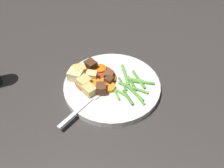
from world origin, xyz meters
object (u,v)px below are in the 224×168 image
object	(u,v)px
carrot_slice_1	(104,84)
potato_chunk_3	(89,90)
dinner_plate	(112,86)
carrot_slice_0	(109,87)
potato_chunk_4	(92,76)
meat_chunk_2	(91,66)
fork	(86,103)
carrot_slice_4	(85,70)
potato_chunk_0	(76,75)
meat_chunk_1	(109,80)
meat_chunk_3	(109,75)
carrot_slice_6	(83,77)
meat_chunk_0	(101,89)
carrot_slice_3	(100,69)
carrot_slice_5	(82,80)
potato_chunk_1	(79,71)
carrot_slice_2	(93,83)
potato_chunk_2	(84,82)

from	to	relation	value
carrot_slice_1	potato_chunk_3	bearing A→B (deg)	62.24
dinner_plate	carrot_slice_0	size ratio (longest dim) A/B	7.87
potato_chunk_3	potato_chunk_4	size ratio (longest dim) A/B	1.17
meat_chunk_2	fork	world-z (taller)	meat_chunk_2
carrot_slice_4	potato_chunk_0	size ratio (longest dim) A/B	0.78
meat_chunk_1	meat_chunk_3	xyz separation A→B (m)	(0.01, -0.02, -0.00)
carrot_slice_6	meat_chunk_0	bearing A→B (deg)	155.98
carrot_slice_4	meat_chunk_3	bearing A→B (deg)	-174.99
carrot_slice_4	meat_chunk_1	xyz separation A→B (m)	(-0.08, 0.01, 0.00)
carrot_slice_3	carrot_slice_5	distance (m)	0.07
meat_chunk_1	carrot_slice_0	bearing A→B (deg)	110.84
potato_chunk_4	meat_chunk_0	bearing A→B (deg)	142.31
fork	carrot_slice_1	bearing A→B (deg)	-100.71
potato_chunk_1	meat_chunk_1	bearing A→B (deg)	-177.18
dinner_plate	meat_chunk_1	size ratio (longest dim) A/B	12.19
fork	potato_chunk_4	bearing A→B (deg)	-73.70
dinner_plate	carrot_slice_0	xyz separation A→B (m)	(0.00, 0.02, 0.01)
potato_chunk_4	carrot_slice_6	bearing A→B (deg)	7.64
meat_chunk_1	meat_chunk_2	world-z (taller)	meat_chunk_2
meat_chunk_0	meat_chunk_3	bearing A→B (deg)	-85.52
potato_chunk_0	potato_chunk_3	distance (m)	0.07
potato_chunk_1	potato_chunk_3	distance (m)	0.08
dinner_plate	meat_chunk_2	distance (m)	0.09
carrot_slice_0	meat_chunk_1	size ratio (longest dim) A/B	1.55
carrot_slice_1	carrot_slice_4	distance (m)	0.08
potato_chunk_1	meat_chunk_0	distance (m)	0.09
dinner_plate	meat_chunk_0	bearing A→B (deg)	69.93
carrot_slice_2	fork	xyz separation A→B (m)	(-0.01, 0.07, -0.01)
carrot_slice_5	potato_chunk_2	bearing A→B (deg)	136.30
potato_chunk_0	potato_chunk_4	bearing A→B (deg)	-161.98
carrot_slice_4	carrot_slice_1	bearing A→B (deg)	157.42
carrot_slice_0	potato_chunk_2	distance (m)	0.07
carrot_slice_2	potato_chunk_2	world-z (taller)	potato_chunk_2
carrot_slice_2	potato_chunk_0	size ratio (longest dim) A/B	0.93
carrot_slice_6	potato_chunk_3	size ratio (longest dim) A/B	0.88
carrot_slice_2	potato_chunk_1	xyz separation A→B (m)	(0.05, -0.02, 0.01)
potato_chunk_2	fork	world-z (taller)	potato_chunk_2
carrot_slice_2	potato_chunk_0	distance (m)	0.05
dinner_plate	potato_chunk_3	xyz separation A→B (m)	(0.04, 0.05, 0.02)
carrot_slice_1	meat_chunk_2	size ratio (longest dim) A/B	1.17
potato_chunk_2	meat_chunk_3	distance (m)	0.07
potato_chunk_1	potato_chunk_2	size ratio (longest dim) A/B	1.02
dinner_plate	meat_chunk_2	xyz separation A→B (m)	(0.08, -0.03, 0.02)
carrot_slice_6	carrot_slice_1	bearing A→B (deg)	175.91
meat_chunk_1	meat_chunk_3	size ratio (longest dim) A/B	0.86
dinner_plate	meat_chunk_0	xyz separation A→B (m)	(0.01, 0.04, 0.02)
carrot_slice_4	potato_chunk_2	world-z (taller)	potato_chunk_2
potato_chunk_4	potato_chunk_3	bearing A→B (deg)	109.39
fork	potato_chunk_0	bearing A→B (deg)	-46.76
carrot_slice_4	carrot_slice_6	size ratio (longest dim) A/B	1.03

